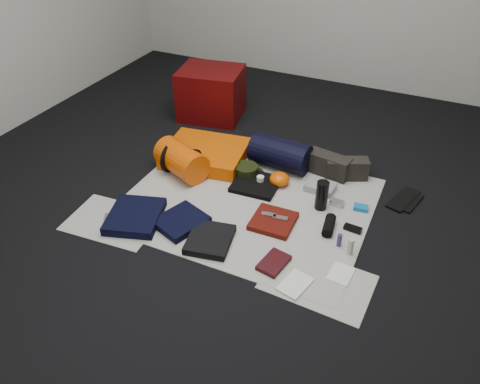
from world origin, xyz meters
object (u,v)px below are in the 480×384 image
at_px(stuff_sack, 181,160).
at_px(water_bottle, 322,195).
at_px(navy_duffel, 280,154).
at_px(compact_camera, 337,203).
at_px(red_cabinet, 211,93).
at_px(sleeping_pad, 206,153).
at_px(paperback_book, 274,263).

xyz_separation_m(stuff_sack, water_bottle, (1.04, 0.03, -0.01)).
xyz_separation_m(navy_duffel, compact_camera, (0.52, -0.28, -0.10)).
relative_size(red_cabinet, compact_camera, 5.95).
distance_m(red_cabinet, stuff_sack, 0.95).
distance_m(navy_duffel, compact_camera, 0.60).
xyz_separation_m(red_cabinet, sleeping_pad, (0.30, -0.68, -0.16)).
relative_size(compact_camera, paperback_book, 0.45).
distance_m(water_bottle, compact_camera, 0.15).
relative_size(sleeping_pad, water_bottle, 2.91).
relative_size(water_bottle, paperback_book, 1.04).
relative_size(navy_duffel, paperback_book, 2.22).
bearing_deg(red_cabinet, paperback_book, -61.81).
bearing_deg(stuff_sack, water_bottle, 1.70).
distance_m(stuff_sack, water_bottle, 1.04).
bearing_deg(water_bottle, sleeping_pad, 167.88).
distance_m(red_cabinet, water_bottle, 1.56).
xyz_separation_m(navy_duffel, paperback_book, (0.34, -0.98, -0.10)).
bearing_deg(paperback_book, compact_camera, 86.09).
distance_m(sleeping_pad, compact_camera, 1.08).
relative_size(red_cabinet, sleeping_pad, 0.88).
height_order(compact_camera, paperback_book, compact_camera).
bearing_deg(water_bottle, stuff_sack, -178.30).
bearing_deg(sleeping_pad, navy_duffel, 14.72).
relative_size(stuff_sack, paperback_book, 1.97).
bearing_deg(compact_camera, sleeping_pad, -178.46).
bearing_deg(water_bottle, compact_camera, 38.52).
relative_size(red_cabinet, stuff_sack, 1.34).
relative_size(water_bottle, compact_camera, 2.33).
height_order(stuff_sack, navy_duffel, same).
relative_size(sleeping_pad, stuff_sack, 1.53).
distance_m(red_cabinet, compact_camera, 1.61).
bearing_deg(stuff_sack, sleeping_pad, 74.69).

